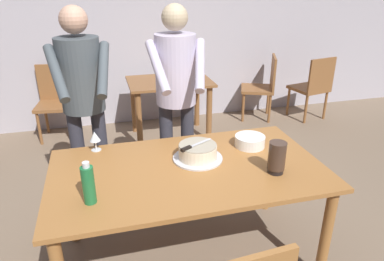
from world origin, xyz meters
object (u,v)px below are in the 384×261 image
Objects in this scene: plate_stack at (250,141)px; background_chair_2 at (56,99)px; main_dining_table at (188,180)px; person_cutting_cake at (176,89)px; background_chair_3 at (313,86)px; cake_on_platter at (198,152)px; water_bottle at (88,184)px; cake_knife at (190,147)px; background_table at (170,93)px; person_standing_beside at (83,94)px; wine_glass_near at (95,137)px; hurricane_lamp at (277,157)px; background_chair_1 at (263,85)px.

background_chair_2 is at bearing 123.64° from plate_stack.
main_dining_table is at bearing -67.63° from background_chair_2.
person_cutting_cake is 2.83m from background_chair_3.
water_bottle is at bearing -154.78° from cake_on_platter.
cake_on_platter is at bearing 28.04° from cake_knife.
water_bottle is (-0.62, -0.23, 0.21)m from main_dining_table.
main_dining_table is at bearing 20.72° from water_bottle.
background_table is 2.07m from background_chair_3.
background_chair_2 is (-1.05, 2.56, -0.16)m from main_dining_table.
person_standing_beside is 3.42m from background_chair_3.
background_chair_3 reaches higher than wine_glass_near.
cake_knife reaches higher than cake_on_platter.
hurricane_lamp reaches higher than background_chair_2.
person_cutting_cake reaches higher than cake_knife.
hurricane_lamp reaches higher than background_chair_3.
background_table is at bearing 80.82° from person_cutting_cake.
water_bottle is 1.19× the size of hurricane_lamp.
background_chair_3 is at bearing 43.36° from main_dining_table.
hurricane_lamp is (1.10, -0.62, 0.00)m from wine_glass_near.
cake_on_platter is 0.79m from water_bottle.
cake_knife is at bearing -66.50° from background_chair_2.
background_table is (0.23, 1.45, -0.50)m from person_cutting_cake.
water_bottle reaches higher than plate_stack.
plate_stack is 0.73m from person_cutting_cake.
main_dining_table is 1.77× the size of background_table.
background_chair_2 is at bearing 121.54° from person_cutting_cake.
person_cutting_cake is at bearing -132.93° from background_chair_1.
background_chair_1 is at bearing 62.09° from plate_stack.
plate_stack reaches higher than background_table.
cake_on_platter is at bearing -64.99° from background_chair_2.
background_chair_2 is (-1.15, 2.46, -0.31)m from cake_on_platter.
person_standing_beside is at bearing 134.76° from cake_knife.
main_dining_table is 3.28m from background_chair_3.
hurricane_lamp is at bearing -89.29° from plate_stack.
background_chair_1 and background_chair_3 have the same top height.
hurricane_lamp is at bearing -127.20° from background_chair_3.
hurricane_lamp reaches higher than background_chair_1.
person_standing_beside is at bearing 91.05° from water_bottle.
plate_stack is 1.12m from wine_glass_near.
main_dining_table is 12.28× the size of wine_glass_near.
person_cutting_cake is 1.55m from background_table.
background_chair_3 is at bearing 43.19° from cake_on_platter.
background_chair_3 is at bearing -17.86° from background_chair_1.
cake_on_platter is 0.44m from plate_stack.
background_chair_1 is (1.63, 1.76, -0.58)m from person_cutting_cake.
cake_on_platter is at bearing -167.14° from plate_stack.
plate_stack is at bearing -56.36° from background_chair_2.
hurricane_lamp is at bearing -28.41° from cake_knife.
water_bottle is (-0.71, -0.33, 0.06)m from cake_on_platter.
plate_stack is 1.22m from water_bottle.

